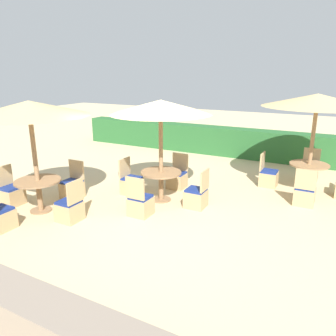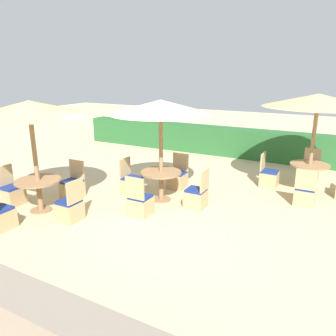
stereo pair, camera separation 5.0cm
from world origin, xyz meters
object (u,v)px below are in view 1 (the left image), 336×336
(round_table_back_right, at_px, (309,170))
(patio_chair_center_west, at_px, (131,184))
(round_table_front_left, at_px, (38,187))
(patio_chair_center_north, at_px, (177,178))
(parasol_front_left, at_px, (29,109))
(patio_chair_center_south, at_px, (140,204))
(patio_chair_front_left_east, at_px, (70,209))
(parasol_center, at_px, (161,108))
(parasol_back_right, at_px, (317,101))
(patio_chair_center_east, at_px, (196,197))
(patio_chair_back_right_north, at_px, (309,172))
(patio_chair_front_left_north, at_px, (72,188))
(patio_chair_back_right_west, at_px, (268,177))
(patio_chair_front_left_west, at_px, (11,194))
(round_table_center, at_px, (161,178))
(patio_chair_back_right_south, at_px, (304,194))

(round_table_back_right, bearing_deg, patio_chair_center_west, -149.92)
(round_table_front_left, height_order, patio_chair_center_north, patio_chair_center_north)
(round_table_front_left, xyz_separation_m, patio_chair_center_north, (2.07, 2.87, -0.31))
(round_table_back_right, relative_size, parasol_front_left, 0.39)
(patio_chair_center_south, bearing_deg, patio_chair_front_left_east, -141.51)
(parasol_center, distance_m, patio_chair_center_west, 2.21)
(round_table_front_left, bearing_deg, parasol_back_right, 38.88)
(patio_chair_center_east, distance_m, patio_chair_center_south, 1.36)
(parasol_back_right, distance_m, round_table_back_right, 1.80)
(patio_chair_center_north, bearing_deg, patio_chair_back_right_north, -143.24)
(patio_chair_front_left_north, bearing_deg, patio_chair_back_right_west, -142.61)
(patio_chair_back_right_north, xyz_separation_m, parasol_center, (-3.09, -3.35, 2.02))
(patio_chair_front_left_north, distance_m, parasol_center, 3.02)
(round_table_front_left, xyz_separation_m, patio_chair_front_left_north, (0.05, 0.98, -0.31))
(patio_chair_front_left_north, bearing_deg, patio_chair_front_left_west, 46.45)
(patio_chair_front_left_north, distance_m, round_table_center, 2.27)
(parasol_front_left, relative_size, patio_chair_front_left_north, 2.72)
(patio_chair_front_left_west, bearing_deg, patio_chair_front_left_east, 89.64)
(round_table_back_right, distance_m, patio_chair_center_south, 4.58)
(patio_chair_front_left_east, bearing_deg, patio_chair_front_left_west, 89.64)
(patio_chair_back_right_west, distance_m, patio_chair_front_left_east, 5.36)
(parasol_front_left, bearing_deg, round_table_center, 41.33)
(patio_chair_center_east, bearing_deg, round_table_center, 90.59)
(round_table_front_left, height_order, round_table_center, round_table_front_left)
(patio_chair_back_right_south, xyz_separation_m, patio_chair_back_right_north, (-0.08, 2.01, 0.00))
(patio_chair_front_left_west, bearing_deg, patio_chair_center_north, 134.27)
(patio_chair_center_south, xyz_separation_m, patio_chair_center_west, (-0.92, 1.02, 0.00))
(patio_chair_back_right_north, height_order, patio_chair_center_east, same)
(parasol_center, bearing_deg, patio_chair_center_west, 178.09)
(patio_chair_back_right_south, xyz_separation_m, patio_chair_center_west, (-4.07, -1.31, 0.00))
(patio_chair_front_left_north, distance_m, patio_chair_center_south, 2.09)
(patio_chair_front_left_west, distance_m, patio_chair_front_left_north, 1.41)
(round_table_front_left, distance_m, round_table_center, 2.83)
(round_table_back_right, xyz_separation_m, patio_chair_front_left_east, (-4.28, -4.29, -0.32))
(parasol_back_right, relative_size, patio_chair_center_north, 2.90)
(patio_chair_back_right_north, relative_size, patio_chair_front_left_west, 1.00)
(patio_chair_back_right_south, height_order, patio_chair_front_left_east, same)
(patio_chair_center_north, relative_size, patio_chair_center_west, 1.00)
(round_table_front_left, bearing_deg, patio_chair_front_left_north, 86.91)
(parasol_center, bearing_deg, patio_chair_center_south, -88.90)
(patio_chair_back_right_south, height_order, round_table_center, patio_chair_back_right_south)
(patio_chair_back_right_south, height_order, patio_chair_back_right_west, same)
(round_table_front_left, relative_size, round_table_center, 1.02)
(round_table_center, bearing_deg, patio_chair_front_left_west, -147.89)
(parasol_front_left, height_order, patio_chair_center_east, parasol_front_left)
(parasol_back_right, distance_m, patio_chair_back_right_south, 2.35)
(patio_chair_back_right_south, xyz_separation_m, patio_chair_front_left_north, (-5.24, -2.23, 0.00))
(parasol_back_right, xyz_separation_m, patio_chair_back_right_west, (-1.00, -0.05, -2.12))
(patio_chair_back_right_west, distance_m, round_table_front_left, 5.97)
(patio_chair_back_right_north, xyz_separation_m, patio_chair_center_west, (-3.99, -3.32, 0.00))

